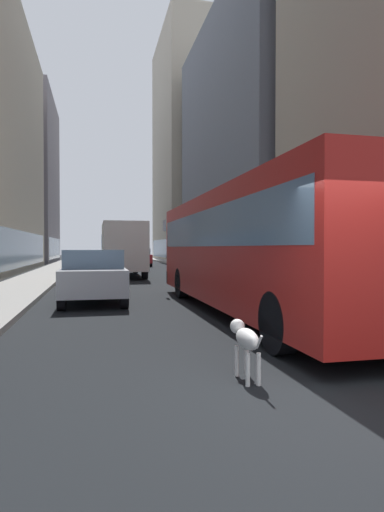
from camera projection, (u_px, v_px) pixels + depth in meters
The scene contains 12 objects.
ground_plane at pixel (126, 266), 38.65m from camera, with size 120.00×120.00×0.00m, color black.
sidewalk_left at pixel (61, 266), 37.38m from camera, with size 2.40×110.00×0.15m, color gray.
sidewalk_right at pixel (187, 265), 39.91m from camera, with size 2.40×110.00×0.15m, color #9E9991.
building_left_far at pixel (14, 180), 48.99m from camera, with size 8.97×14.81×19.09m.
building_right_mid at pixel (263, 143), 37.86m from camera, with size 10.06×23.35×22.05m.
building_right_far at pixel (202, 149), 59.57m from camera, with size 11.69×17.23×31.11m.
transit_bus at pixel (252, 244), 10.95m from camera, with size 2.78×11.53×3.05m.
car_red_coupe at pixel (140, 257), 38.45m from camera, with size 1.77×4.13×1.62m.
car_silver_sedan at pixel (94, 276), 13.07m from camera, with size 1.88×4.16×1.62m.
car_black_suv at pixel (112, 257), 40.36m from camera, with size 1.76×3.93×1.62m.
box_truck at pixel (122, 248), 24.81m from camera, with size 2.30×7.50×3.05m.
dalmatian_dog at pixel (245, 339), 5.42m from camera, with size 0.22×0.96×0.72m.
Camera 1 is at (-2.74, -3.99, 1.68)m, focal length 29.75 mm.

